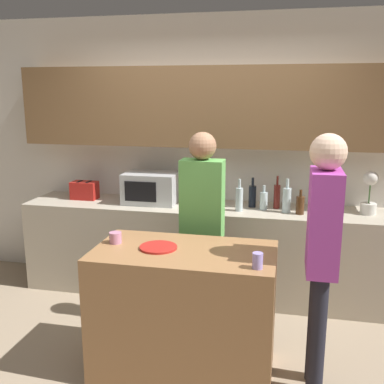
{
  "coord_description": "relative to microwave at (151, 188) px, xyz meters",
  "views": [
    {
      "loc": [
        0.74,
        -2.73,
        1.97
      ],
      "look_at": [
        0.08,
        0.34,
        1.26
      ],
      "focal_mm": 42.0,
      "sensor_mm": 36.0,
      "label": 1
    }
  ],
  "objects": [
    {
      "name": "ground_plane",
      "position": [
        0.57,
        -1.43,
        -1.04
      ],
      "size": [
        14.0,
        14.0,
        0.0
      ],
      "primitive_type": "plane",
      "color": "gray"
    },
    {
      "name": "back_wall",
      "position": [
        0.57,
        0.23,
        0.5
      ],
      "size": [
        6.4,
        0.4,
        2.7
      ],
      "color": "silver",
      "rests_on": "ground_plane"
    },
    {
      "name": "back_counter",
      "position": [
        0.57,
        -0.04,
        -0.59
      ],
      "size": [
        3.6,
        0.62,
        0.89
      ],
      "color": "#B7AD99",
      "rests_on": "ground_plane"
    },
    {
      "name": "kitchen_island",
      "position": [
        0.65,
        -1.34,
        -0.58
      ],
      "size": [
        1.24,
        0.68,
        0.91
      ],
      "color": "#996B42",
      "rests_on": "ground_plane"
    },
    {
      "name": "microwave",
      "position": [
        0.0,
        0.0,
        0.0
      ],
      "size": [
        0.52,
        0.39,
        0.3
      ],
      "color": "#B7BABC",
      "rests_on": "back_counter"
    },
    {
      "name": "toaster",
      "position": [
        -0.72,
        0.0,
        -0.06
      ],
      "size": [
        0.26,
        0.16,
        0.18
      ],
      "color": "#B21E19",
      "rests_on": "back_counter"
    },
    {
      "name": "potted_plant",
      "position": [
        2.04,
        0.0,
        0.05
      ],
      "size": [
        0.14,
        0.14,
        0.4
      ],
      "color": "silver",
      "rests_on": "back_counter"
    },
    {
      "name": "bottle_0",
      "position": [
        0.89,
        -0.14,
        -0.04
      ],
      "size": [
        0.07,
        0.07,
        0.3
      ],
      "color": "silver",
      "rests_on": "back_counter"
    },
    {
      "name": "bottle_1",
      "position": [
        1.0,
        0.03,
        -0.04
      ],
      "size": [
        0.07,
        0.07,
        0.29
      ],
      "color": "black",
      "rests_on": "back_counter"
    },
    {
      "name": "bottle_2",
      "position": [
        1.11,
        -0.05,
        -0.06
      ],
      "size": [
        0.07,
        0.07,
        0.23
      ],
      "color": "silver",
      "rests_on": "back_counter"
    },
    {
      "name": "bottle_3",
      "position": [
        1.23,
        0.03,
        -0.03
      ],
      "size": [
        0.06,
        0.06,
        0.31
      ],
      "color": "maroon",
      "rests_on": "back_counter"
    },
    {
      "name": "bottle_4",
      "position": [
        1.32,
        -0.1,
        -0.03
      ],
      "size": [
        0.08,
        0.08,
        0.31
      ],
      "color": "silver",
      "rests_on": "back_counter"
    },
    {
      "name": "bottle_5",
      "position": [
        1.44,
        -0.13,
        -0.06
      ],
      "size": [
        0.07,
        0.07,
        0.23
      ],
      "color": "#472814",
      "rests_on": "back_counter"
    },
    {
      "name": "plate_on_island",
      "position": [
        0.47,
        -1.34,
        -0.12
      ],
      "size": [
        0.26,
        0.26,
        0.01
      ],
      "color": "red",
      "rests_on": "kitchen_island"
    },
    {
      "name": "cup_0",
      "position": [
        1.16,
        -1.56,
        -0.07
      ],
      "size": [
        0.07,
        0.07,
        0.1
      ],
      "color": "#9F90DF",
      "rests_on": "kitchen_island"
    },
    {
      "name": "cup_1",
      "position": [
        0.14,
        -1.3,
        -0.08
      ],
      "size": [
        0.09,
        0.09,
        0.08
      ],
      "color": "#C681A3",
      "rests_on": "kitchen_island"
    },
    {
      "name": "person_left",
      "position": [
        0.66,
        -0.74,
        -0.05
      ],
      "size": [
        0.34,
        0.22,
        1.66
      ],
      "rotation": [
        0.0,
        0.0,
        -3.15
      ],
      "color": "black",
      "rests_on": "ground_plane"
    },
    {
      "name": "person_center",
      "position": [
        1.55,
        -1.34,
        -0.0
      ],
      "size": [
        0.23,
        0.34,
        1.72
      ],
      "rotation": [
        0.0,
        0.0,
        1.57
      ],
      "color": "black",
      "rests_on": "ground_plane"
    }
  ]
}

